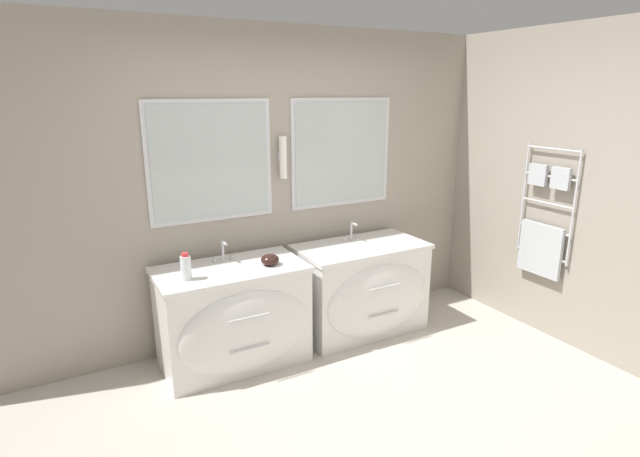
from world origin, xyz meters
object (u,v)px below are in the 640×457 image
(vanity_left, at_px, (234,317))
(amenity_bowl, at_px, (270,260))
(toiletry_bottle, at_px, (186,267))
(vanity_right, at_px, (363,288))

(vanity_left, xyz_separation_m, amenity_bowl, (0.29, -0.06, 0.44))
(toiletry_bottle, bearing_deg, vanity_right, 2.31)
(vanity_left, height_order, amenity_bowl, amenity_bowl)
(vanity_left, xyz_separation_m, vanity_right, (1.18, 0.00, 0.00))
(vanity_left, height_order, toiletry_bottle, toiletry_bottle)
(vanity_right, distance_m, toiletry_bottle, 1.62)
(vanity_left, bearing_deg, toiletry_bottle, -170.10)
(toiletry_bottle, distance_m, amenity_bowl, 0.64)
(vanity_left, bearing_deg, vanity_right, 0.00)
(vanity_right, relative_size, toiletry_bottle, 5.64)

